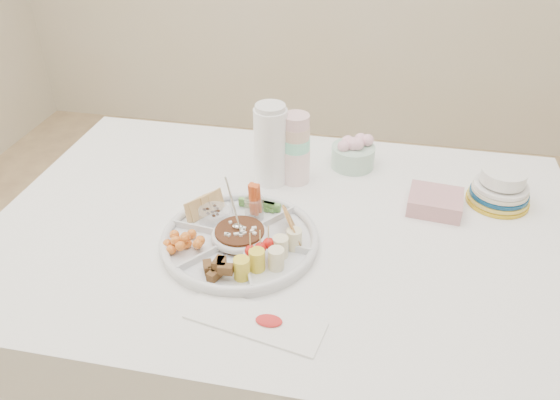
% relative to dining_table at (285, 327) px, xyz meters
% --- Properties ---
extents(dining_table, '(1.52, 1.02, 0.76)m').
position_rel_dining_table_xyz_m(dining_table, '(0.00, 0.00, 0.00)').
color(dining_table, white).
rests_on(dining_table, floor).
extents(party_tray, '(0.42, 0.42, 0.04)m').
position_rel_dining_table_xyz_m(party_tray, '(-0.09, -0.10, 0.40)').
color(party_tray, white).
rests_on(party_tray, dining_table).
extents(bean_dip, '(0.13, 0.13, 0.04)m').
position_rel_dining_table_xyz_m(bean_dip, '(-0.09, -0.10, 0.41)').
color(bean_dip, '#432216').
rests_on(bean_dip, party_tray).
extents(tortillas, '(0.12, 0.12, 0.06)m').
position_rel_dining_table_xyz_m(tortillas, '(0.03, -0.05, 0.42)').
color(tortillas, '#B66B2D').
rests_on(tortillas, party_tray).
extents(carrot_cucumber, '(0.11, 0.11, 0.09)m').
position_rel_dining_table_xyz_m(carrot_cucumber, '(-0.08, 0.03, 0.44)').
color(carrot_cucumber, '#D44F1D').
rests_on(carrot_cucumber, party_tray).
extents(pita_raisins, '(0.12, 0.12, 0.06)m').
position_rel_dining_table_xyz_m(pita_raisins, '(-0.20, -0.02, 0.42)').
color(pita_raisins, tan).
rests_on(pita_raisins, party_tray).
extents(cherries, '(0.12, 0.12, 0.04)m').
position_rel_dining_table_xyz_m(cherries, '(-0.21, -0.15, 0.42)').
color(cherries, orange).
rests_on(cherries, party_tray).
extents(granola_chunks, '(0.10, 0.10, 0.04)m').
position_rel_dining_table_xyz_m(granola_chunks, '(-0.11, -0.23, 0.42)').
color(granola_chunks, '#492E16').
rests_on(granola_chunks, party_tray).
extents(banana_tomato, '(0.13, 0.13, 0.10)m').
position_rel_dining_table_xyz_m(banana_tomato, '(0.01, -0.18, 0.44)').
color(banana_tomato, '#FDED65').
rests_on(banana_tomato, party_tray).
extents(cup_stack, '(0.10, 0.10, 0.23)m').
position_rel_dining_table_xyz_m(cup_stack, '(-0.01, 0.22, 0.49)').
color(cup_stack, silver).
rests_on(cup_stack, dining_table).
extents(thermos, '(0.12, 0.12, 0.24)m').
position_rel_dining_table_xyz_m(thermos, '(-0.08, 0.20, 0.50)').
color(thermos, white).
rests_on(thermos, dining_table).
extents(flower_bowl, '(0.16, 0.16, 0.10)m').
position_rel_dining_table_xyz_m(flower_bowl, '(0.14, 0.34, 0.43)').
color(flower_bowl, '#90B4A4').
rests_on(flower_bowl, dining_table).
extents(napkin_stack, '(0.15, 0.14, 0.05)m').
position_rel_dining_table_xyz_m(napkin_stack, '(0.38, 0.15, 0.40)').
color(napkin_stack, '#C0858A').
rests_on(napkin_stack, dining_table).
extents(plate_stack, '(0.17, 0.17, 0.11)m').
position_rel_dining_table_xyz_m(plate_stack, '(0.55, 0.22, 0.43)').
color(plate_stack, '#FBF52B').
rests_on(plate_stack, dining_table).
extents(placemat, '(0.30, 0.15, 0.01)m').
position_rel_dining_table_xyz_m(placemat, '(0.00, -0.34, 0.38)').
color(placemat, white).
rests_on(placemat, dining_table).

